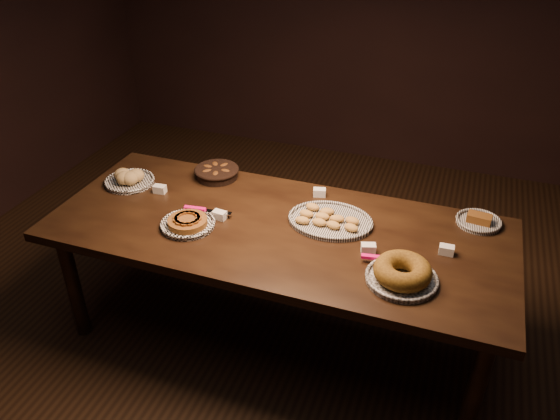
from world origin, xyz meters
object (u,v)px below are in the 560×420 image
(buffet_table, at_px, (277,238))
(madeleine_platter, at_px, (329,220))
(apple_tart_plate, at_px, (188,223))
(bundt_cake_plate, at_px, (402,273))

(buffet_table, relative_size, madeleine_platter, 5.39)
(apple_tart_plate, height_order, madeleine_platter, apple_tart_plate)
(apple_tart_plate, bearing_deg, buffet_table, 6.31)
(buffet_table, xyz_separation_m, apple_tart_plate, (-0.44, -0.15, 0.09))
(apple_tart_plate, bearing_deg, bundt_cake_plate, -16.93)
(madeleine_platter, xyz_separation_m, bundt_cake_plate, (0.43, -0.35, 0.03))
(madeleine_platter, height_order, bundt_cake_plate, bundt_cake_plate)
(buffet_table, xyz_separation_m, bundt_cake_plate, (0.68, -0.23, 0.12))
(apple_tart_plate, relative_size, bundt_cake_plate, 0.88)
(buffet_table, height_order, apple_tart_plate, apple_tart_plate)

